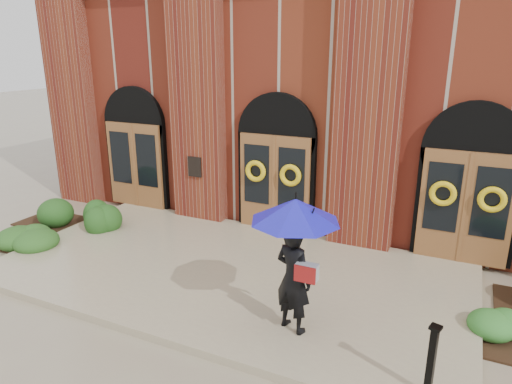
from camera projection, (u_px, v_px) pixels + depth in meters
The scene contains 7 objects.
ground at pixel (224, 278), 9.79m from camera, with size 90.00×90.00×0.00m, color gray.
landing at pixel (228, 272), 9.90m from camera, with size 10.00×5.30×0.15m, color tan.
church_building at pixel (341, 84), 16.33m from camera, with size 16.20×12.53×7.00m.
man_with_umbrella at pixel (295, 240), 7.28m from camera, with size 1.85×1.85×2.32m.
metal_post at pixel (431, 359), 6.11m from camera, with size 0.18×0.18×1.08m.
hedge_wall_left at pixel (71, 214), 12.54m from camera, with size 2.93×1.17×0.75m, color #1E4517.
hedge_front_left at pixel (37, 235), 11.41m from camera, with size 1.45×1.24×0.51m, color #254E1B.
Camera 1 is at (4.37, -7.66, 4.69)m, focal length 32.00 mm.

